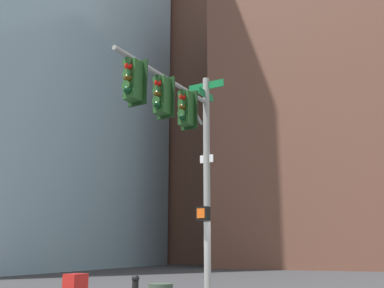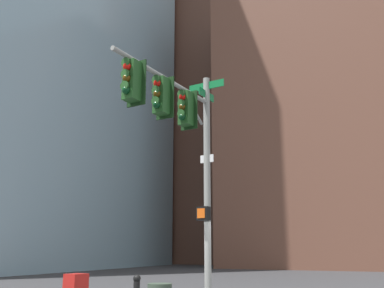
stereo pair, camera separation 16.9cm
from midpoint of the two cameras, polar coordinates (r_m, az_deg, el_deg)
signal_pole_assembly at (r=12.19m, az=-1.94°, el=1.75°), size 1.36×4.94×7.06m
fire_hydrant at (r=15.67m, az=-7.78°, el=-18.06°), size 0.34×0.26×0.87m
building_brick_nearside at (r=64.41m, az=-1.44°, el=7.47°), size 27.70×14.81×49.83m
building_brick_midblock at (r=48.14m, az=17.36°, el=2.60°), size 21.32×15.89×29.32m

